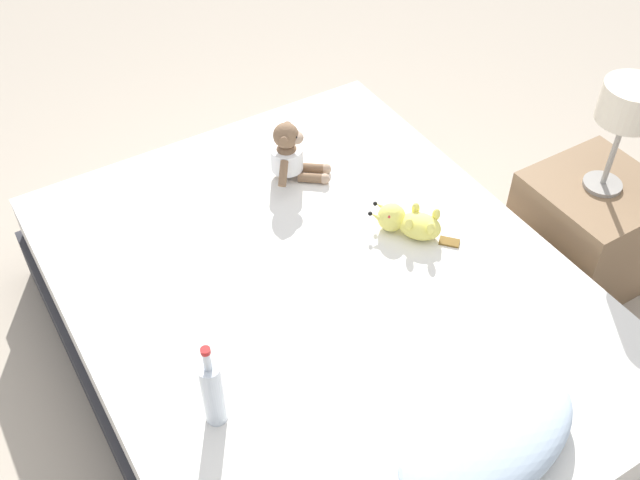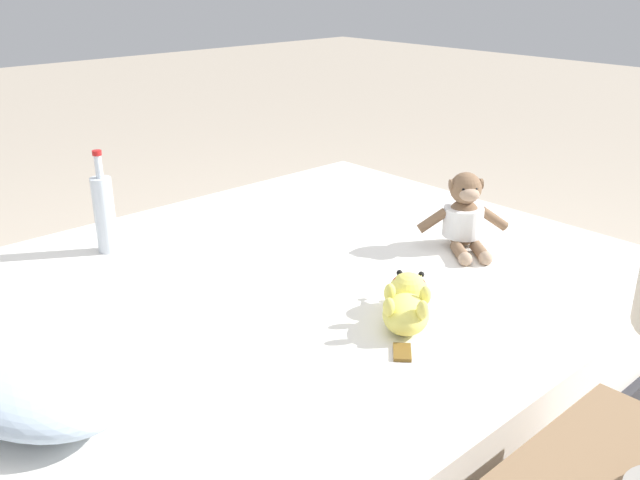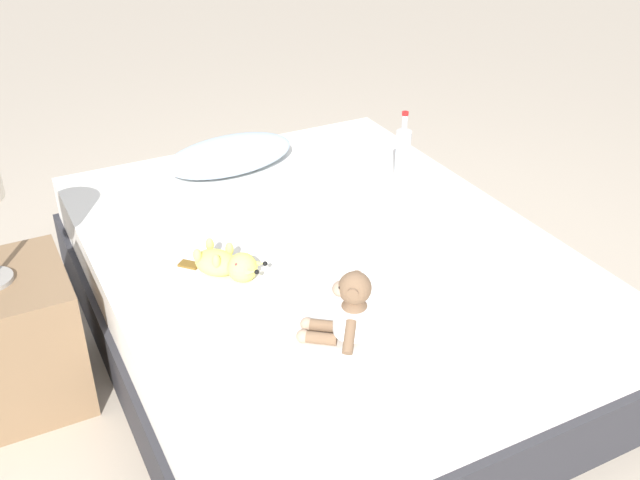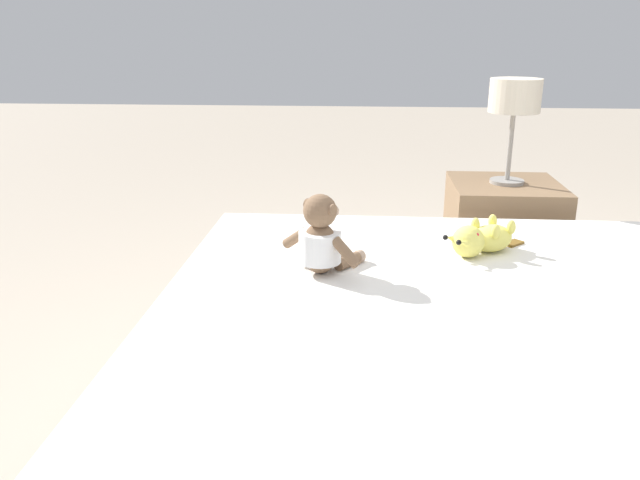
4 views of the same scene
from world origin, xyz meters
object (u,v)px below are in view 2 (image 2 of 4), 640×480
object	(u,v)px
bed	(286,346)
plush_yellow_creature	(407,304)
plush_monkey	(464,217)
glass_bottle	(104,213)
pillow	(22,368)

from	to	relation	value
bed	plush_yellow_creature	distance (m)	0.47
plush_monkey	glass_bottle	bearing A→B (deg)	49.32
pillow	plush_yellow_creature	bearing A→B (deg)	-111.93
plush_monkey	glass_bottle	distance (m)	1.08
plush_yellow_creature	glass_bottle	bearing A→B (deg)	20.33
bed	plush_monkey	xyz separation A→B (m)	(-0.19, -0.56, 0.31)
bed	plush_yellow_creature	xyz separation A→B (m)	(-0.38, -0.07, 0.26)
plush_yellow_creature	pillow	bearing A→B (deg)	68.07
pillow	glass_bottle	distance (m)	0.74
plush_monkey	pillow	bearing A→B (deg)	84.39
bed	glass_bottle	bearing A→B (deg)	26.89
bed	pillow	xyz separation A→B (m)	(-0.06, 0.73, 0.27)
plush_yellow_creature	glass_bottle	xyz separation A→B (m)	(0.90, 0.33, 0.07)
bed	pillow	size ratio (longest dim) A/B	3.24
plush_monkey	glass_bottle	xyz separation A→B (m)	(0.70, 0.82, 0.03)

